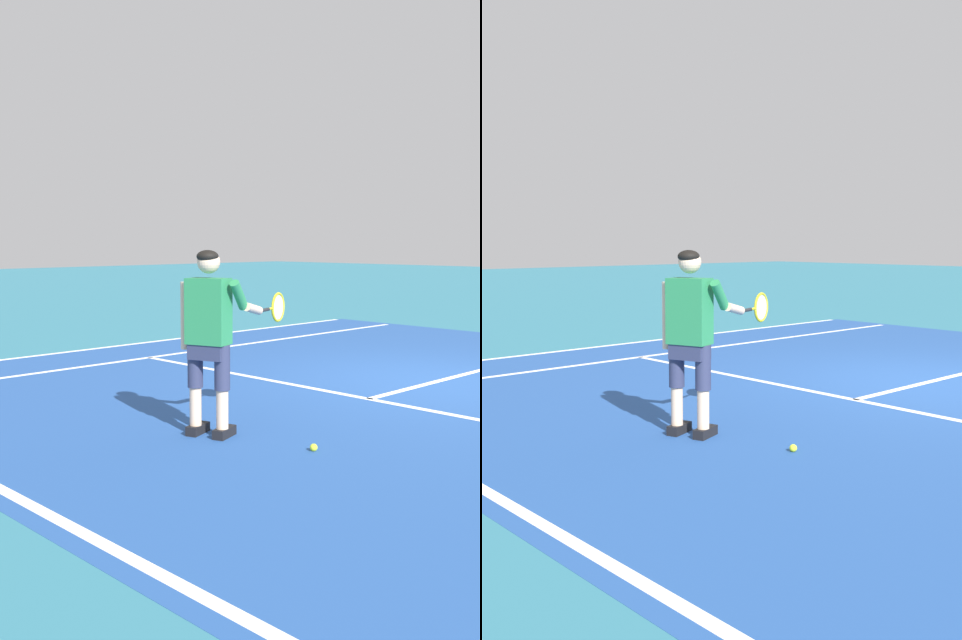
{
  "view_description": "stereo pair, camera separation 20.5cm",
  "coord_description": "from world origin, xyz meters",
  "views": [
    {
      "loc": [
        4.73,
        -8.22,
        1.79
      ],
      "look_at": [
        -0.1,
        -3.51,
        1.05
      ],
      "focal_mm": 40.34,
      "sensor_mm": 36.0,
      "label": 1
    },
    {
      "loc": [
        4.87,
        -8.07,
        1.79
      ],
      "look_at": [
        -0.1,
        -3.51,
        1.05
      ],
      "focal_mm": 40.34,
      "sensor_mm": 36.0,
      "label": 2
    }
  ],
  "objects": [
    {
      "name": "court_inner_surface",
      "position": [
        0.0,
        -0.55,
        0.0
      ],
      "size": [
        10.98,
        11.18,
        0.0
      ],
      "primitive_type": "cube",
      "color": "#234C93",
      "rests_on": "ground"
    },
    {
      "name": "line_service",
      "position": [
        0.0,
        -1.56,
        0.0
      ],
      "size": [
        8.23,
        0.1,
        0.01
      ],
      "primitive_type": "cube",
      "color": "white",
      "rests_on": "ground"
    },
    {
      "name": "tennis_ball_near_feet",
      "position": [
        0.88,
        -3.58,
        0.03
      ],
      "size": [
        0.07,
        0.07,
        0.07
      ],
      "primitive_type": "sphere",
      "color": "#CCE02D",
      "rests_on": "ground"
    },
    {
      "name": "line_singles_left",
      "position": [
        -4.12,
        -0.55,
        0.0
      ],
      "size": [
        0.1,
        10.78,
        0.01
      ],
      "primitive_type": "cube",
      "color": "white",
      "rests_on": "ground"
    },
    {
      "name": "tennis_player",
      "position": [
        -0.1,
        -3.88,
        0.99
      ],
      "size": [
        0.58,
        1.22,
        1.71
      ],
      "color": "black",
      "rests_on": "ground"
    },
    {
      "name": "ground_plane",
      "position": [
        0.0,
        0.0,
        0.0
      ],
      "size": [
        80.0,
        80.0,
        0.0
      ],
      "primitive_type": "plane",
      "color": "teal"
    },
    {
      "name": "line_doubles_left",
      "position": [
        -5.49,
        -0.55,
        0.0
      ],
      "size": [
        0.1,
        10.78,
        0.01
      ],
      "primitive_type": "cube",
      "color": "white",
      "rests_on": "ground"
    },
    {
      "name": "line_baseline",
      "position": [
        0.0,
        -5.95,
        0.0
      ],
      "size": [
        10.98,
        0.1,
        0.01
      ],
      "primitive_type": "cube",
      "color": "white",
      "rests_on": "ground"
    }
  ]
}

